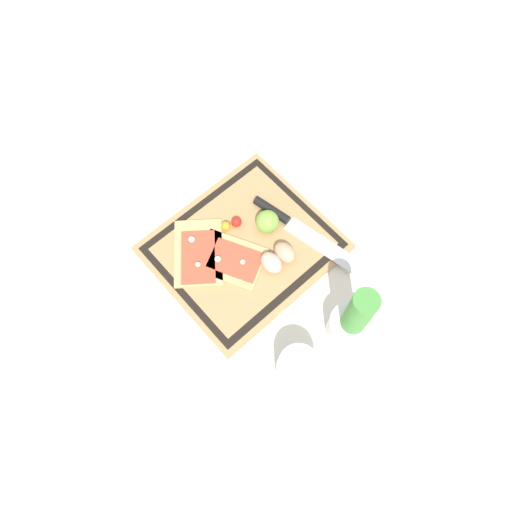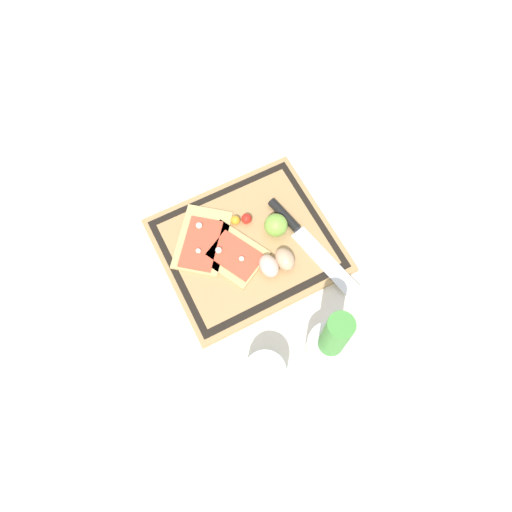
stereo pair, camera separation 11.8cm
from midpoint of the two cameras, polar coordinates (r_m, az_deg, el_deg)
ground_plane at (r=1.22m, az=1.76°, el=0.77°), size 6.00×6.00×0.00m
cutting_board at (r=1.21m, az=1.77°, el=0.93°), size 0.41×0.36×0.02m
pizza_slice_near at (r=1.21m, az=-3.47°, el=1.46°), size 0.20×0.21×0.02m
pizza_slice_far at (r=1.19m, az=0.06°, el=-0.11°), size 0.17×0.19×0.02m
knife at (r=1.22m, az=7.54°, el=2.59°), size 0.09×0.31×0.02m
egg_brown at (r=1.17m, az=6.16°, el=-0.71°), size 0.04×0.06×0.04m
egg_pink at (r=1.16m, az=4.36°, el=-1.49°), size 0.04×0.06×0.04m
lime at (r=1.20m, az=5.17°, el=3.05°), size 0.06×0.06×0.06m
cherry_tomato_red at (r=1.22m, az=1.65°, el=3.97°), size 0.03×0.03×0.03m
cherry_tomato_yellow at (r=1.22m, az=0.44°, el=3.84°), size 0.02×0.02×0.02m
herb_pot at (r=1.08m, az=11.65°, el=-10.16°), size 0.10×0.10×0.23m
sauce_jar at (r=1.09m, az=4.17°, el=-13.84°), size 0.09×0.09×0.10m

